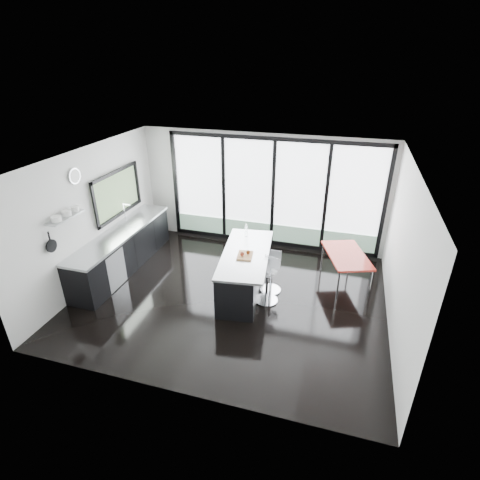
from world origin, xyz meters
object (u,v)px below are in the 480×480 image
(island, at_px, (242,271))
(red_table, at_px, (345,269))
(bar_stool_near, at_px, (267,286))
(bar_stool_far, at_px, (271,277))

(island, bearing_deg, red_table, 22.92)
(bar_stool_near, relative_size, red_table, 0.55)
(bar_stool_near, xyz_separation_m, bar_stool_far, (0.00, 0.38, -0.02))
(bar_stool_near, bearing_deg, island, 178.79)
(bar_stool_near, xyz_separation_m, red_table, (1.43, 1.10, -0.01))
(bar_stool_near, distance_m, bar_stool_far, 0.38)
(bar_stool_near, bearing_deg, bar_stool_far, 112.26)
(bar_stool_near, height_order, bar_stool_far, bar_stool_near)
(island, height_order, bar_stool_near, island)
(island, height_order, bar_stool_far, island)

